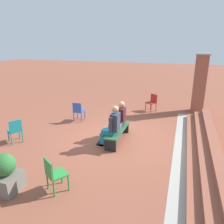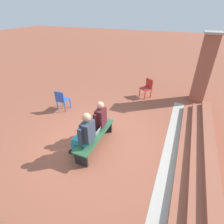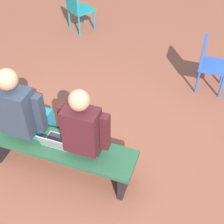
{
  "view_description": "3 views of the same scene",
  "coord_description": "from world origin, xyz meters",
  "px_view_note": "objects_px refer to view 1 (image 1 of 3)",
  "views": [
    {
      "loc": [
        6.9,
        2.11,
        3.32
      ],
      "look_at": [
        0.08,
        -0.14,
        1.01
      ],
      "focal_mm": 35.0,
      "sensor_mm": 36.0,
      "label": 1
    },
    {
      "loc": [
        3.67,
        2.11,
        3.61
      ],
      "look_at": [
        -0.28,
        0.44,
        1.02
      ],
      "focal_mm": 28.0,
      "sensor_mm": 36.0,
      "label": 2
    },
    {
      "loc": [
        -1.17,
        2.11,
        3.14
      ],
      "look_at": [
        -0.42,
        -0.02,
        1.03
      ],
      "focal_mm": 50.0,
      "sensor_mm": 36.0,
      "label": 3
    }
  ],
  "objects_px": {
    "person_student": "(119,118)",
    "plastic_chair_by_pillar": "(152,101)",
    "plastic_chair_near_bench_left": "(15,130)",
    "laptop": "(118,128)",
    "planter": "(6,174)",
    "plastic_chair_far_right": "(78,110)",
    "plastic_chair_near_bench_right": "(54,173)",
    "person_adult": "(112,125)",
    "bench": "(118,131)"
  },
  "relations": [
    {
      "from": "bench",
      "to": "person_student",
      "type": "relative_size",
      "value": 1.34
    },
    {
      "from": "person_adult",
      "to": "bench",
      "type": "bearing_deg",
      "value": 170.73
    },
    {
      "from": "person_adult",
      "to": "plastic_chair_near_bench_left",
      "type": "relative_size",
      "value": 1.67
    },
    {
      "from": "bench",
      "to": "plastic_chair_near_bench_left",
      "type": "height_order",
      "value": "plastic_chair_near_bench_left"
    },
    {
      "from": "laptop",
      "to": "plastic_chair_near_bench_right",
      "type": "xyz_separation_m",
      "value": [
        3.03,
        -0.61,
        -0.02
      ]
    },
    {
      "from": "bench",
      "to": "plastic_chair_near_bench_right",
      "type": "relative_size",
      "value": 2.14
    },
    {
      "from": "plastic_chair_near_bench_right",
      "to": "person_student",
      "type": "bearing_deg",
      "value": 171.09
    },
    {
      "from": "plastic_chair_near_bench_left",
      "to": "plastic_chair_near_bench_right",
      "type": "bearing_deg",
      "value": 55.71
    },
    {
      "from": "person_student",
      "to": "plastic_chair_by_pillar",
      "type": "relative_size",
      "value": 1.61
    },
    {
      "from": "person_adult",
      "to": "laptop",
      "type": "height_order",
      "value": "person_adult"
    },
    {
      "from": "plastic_chair_far_right",
      "to": "plastic_chair_by_pillar",
      "type": "bearing_deg",
      "value": 131.6
    },
    {
      "from": "plastic_chair_near_bench_right",
      "to": "laptop",
      "type": "bearing_deg",
      "value": 168.62
    },
    {
      "from": "plastic_chair_near_bench_left",
      "to": "laptop",
      "type": "bearing_deg",
      "value": 110.09
    },
    {
      "from": "bench",
      "to": "laptop",
      "type": "distance_m",
      "value": 0.15
    },
    {
      "from": "bench",
      "to": "plastic_chair_by_pillar",
      "type": "height_order",
      "value": "plastic_chair_by_pillar"
    },
    {
      "from": "person_adult",
      "to": "plastic_chair_near_bench_right",
      "type": "distance_m",
      "value": 2.68
    },
    {
      "from": "plastic_chair_far_right",
      "to": "laptop",
      "type": "bearing_deg",
      "value": 57.17
    },
    {
      "from": "plastic_chair_near_bench_right",
      "to": "plastic_chair_by_pillar",
      "type": "bearing_deg",
      "value": 170.18
    },
    {
      "from": "bench",
      "to": "plastic_chair_near_bench_right",
      "type": "bearing_deg",
      "value": -11.08
    },
    {
      "from": "plastic_chair_by_pillar",
      "to": "planter",
      "type": "height_order",
      "value": "planter"
    },
    {
      "from": "person_student",
      "to": "plastic_chair_far_right",
      "type": "bearing_deg",
      "value": -116.79
    },
    {
      "from": "person_adult",
      "to": "planter",
      "type": "xyz_separation_m",
      "value": [
        2.95,
        -1.59,
        -0.31
      ]
    },
    {
      "from": "bench",
      "to": "plastic_chair_far_right",
      "type": "height_order",
      "value": "plastic_chair_far_right"
    },
    {
      "from": "bench",
      "to": "person_student",
      "type": "distance_m",
      "value": 0.5
    },
    {
      "from": "person_adult",
      "to": "plastic_chair_near_bench_left",
      "type": "xyz_separation_m",
      "value": [
        0.79,
        -3.21,
        -0.26
      ]
    },
    {
      "from": "plastic_chair_near_bench_left",
      "to": "planter",
      "type": "height_order",
      "value": "planter"
    },
    {
      "from": "person_adult",
      "to": "planter",
      "type": "height_order",
      "value": "person_adult"
    },
    {
      "from": "laptop",
      "to": "planter",
      "type": "bearing_deg",
      "value": -26.4
    },
    {
      "from": "bench",
      "to": "plastic_chair_near_bench_right",
      "type": "distance_m",
      "value": 3.11
    },
    {
      "from": "person_student",
      "to": "plastic_chair_by_pillar",
      "type": "distance_m",
      "value": 3.68
    },
    {
      "from": "person_student",
      "to": "plastic_chair_near_bench_left",
      "type": "height_order",
      "value": "person_student"
    },
    {
      "from": "plastic_chair_by_pillar",
      "to": "person_adult",
      "type": "bearing_deg",
      "value": -8.88
    },
    {
      "from": "person_student",
      "to": "plastic_chair_near_bench_left",
      "type": "bearing_deg",
      "value": -64.13
    },
    {
      "from": "laptop",
      "to": "plastic_chair_near_bench_right",
      "type": "relative_size",
      "value": 0.38
    },
    {
      "from": "bench",
      "to": "laptop",
      "type": "xyz_separation_m",
      "value": [
        0.02,
        0.01,
        0.15
      ]
    },
    {
      "from": "plastic_chair_far_right",
      "to": "plastic_chair_by_pillar",
      "type": "distance_m",
      "value": 3.79
    },
    {
      "from": "bench",
      "to": "plastic_chair_near_bench_right",
      "type": "height_order",
      "value": "plastic_chair_near_bench_right"
    },
    {
      "from": "laptop",
      "to": "plastic_chair_far_right",
      "type": "height_order",
      "value": "plastic_chair_far_right"
    },
    {
      "from": "bench",
      "to": "planter",
      "type": "xyz_separation_m",
      "value": [
        3.39,
        -1.66,
        0.08
      ]
    },
    {
      "from": "plastic_chair_far_right",
      "to": "plastic_chair_by_pillar",
      "type": "xyz_separation_m",
      "value": [
        -2.52,
        2.83,
        0.0
      ]
    },
    {
      "from": "plastic_chair_near_bench_left",
      "to": "plastic_chair_by_pillar",
      "type": "xyz_separation_m",
      "value": [
        -5.16,
        3.89,
        0.0
      ]
    },
    {
      "from": "bench",
      "to": "plastic_chair_by_pillar",
      "type": "bearing_deg",
      "value": 171.17
    },
    {
      "from": "plastic_chair_near_bench_left",
      "to": "plastic_chair_by_pillar",
      "type": "height_order",
      "value": "same"
    },
    {
      "from": "plastic_chair_near_bench_left",
      "to": "plastic_chair_by_pillar",
      "type": "bearing_deg",
      "value": 143.0
    },
    {
      "from": "bench",
      "to": "person_adult",
      "type": "xyz_separation_m",
      "value": [
        0.44,
        -0.07,
        0.39
      ]
    },
    {
      "from": "person_student",
      "to": "laptop",
      "type": "xyz_separation_m",
      "value": [
        0.35,
        0.08,
        -0.22
      ]
    },
    {
      "from": "laptop",
      "to": "planter",
      "type": "height_order",
      "value": "planter"
    },
    {
      "from": "bench",
      "to": "person_adult",
      "type": "bearing_deg",
      "value": -9.27
    },
    {
      "from": "person_adult",
      "to": "laptop",
      "type": "bearing_deg",
      "value": 168.59
    },
    {
      "from": "plastic_chair_near_bench_right",
      "to": "plastic_chair_far_right",
      "type": "relative_size",
      "value": 1.0
    }
  ]
}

